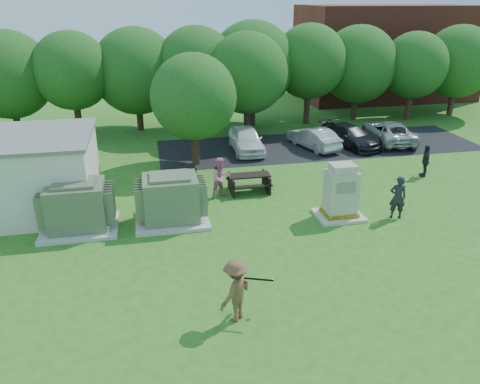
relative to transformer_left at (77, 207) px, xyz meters
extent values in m
plane|color=#2D6619|center=(6.50, -4.50, -0.97)|extent=(120.00, 120.00, 0.00)
cube|color=maroon|center=(24.50, 22.50, 3.03)|extent=(15.00, 8.00, 8.00)
cube|color=#232326|center=(13.50, 9.00, -0.96)|extent=(20.00, 6.00, 0.01)
cube|color=beige|center=(0.00, 0.00, -0.89)|extent=(3.00, 2.40, 0.15)
cube|color=#5B6649|center=(0.00, 0.00, 0.08)|extent=(2.20, 1.80, 1.80)
cube|color=#5B6649|center=(0.00, 0.00, 1.04)|extent=(1.60, 1.30, 0.12)
cube|color=#5B6649|center=(-1.27, 0.00, 0.11)|extent=(0.32, 1.50, 1.35)
cube|color=#5B6649|center=(1.27, 0.00, 0.11)|extent=(0.32, 1.50, 1.35)
cube|color=beige|center=(3.70, 0.00, -0.89)|extent=(3.00, 2.40, 0.15)
cube|color=#5F6D4C|center=(3.70, 0.00, 0.08)|extent=(2.20, 1.80, 1.80)
cube|color=#5F6D4C|center=(3.70, 0.00, 1.04)|extent=(1.60, 1.30, 0.12)
cube|color=#5F6D4C|center=(2.43, 0.00, 0.11)|extent=(0.32, 1.50, 1.35)
cube|color=#5F6D4C|center=(4.97, 0.00, 0.11)|extent=(0.32, 1.50, 1.35)
cube|color=beige|center=(10.71, -0.99, -0.90)|extent=(1.95, 1.60, 0.13)
cube|color=yellow|center=(10.71, -0.99, -0.76)|extent=(1.38, 1.11, 0.16)
cube|color=#BBB39B|center=(10.71, -0.99, 0.21)|extent=(1.24, 0.98, 1.77)
cube|color=#BBB39B|center=(10.71, -0.99, 1.25)|extent=(1.02, 0.80, 0.31)
cube|color=gray|center=(10.71, -1.50, 0.57)|extent=(0.80, 0.04, 0.44)
cube|color=black|center=(7.56, 2.55, -0.15)|extent=(2.00, 0.78, 0.07)
cube|color=black|center=(7.56, 3.16, -0.48)|extent=(2.00, 0.28, 0.06)
cube|color=black|center=(7.56, 1.94, -0.48)|extent=(2.00, 0.28, 0.06)
cube|color=black|center=(6.69, 2.55, -0.56)|extent=(0.09, 1.50, 0.82)
cube|color=black|center=(8.42, 2.55, -0.56)|extent=(0.09, 1.50, 0.82)
imported|color=brown|center=(5.09, -6.82, 0.00)|extent=(1.41, 1.38, 1.94)
imported|color=black|center=(13.04, -1.53, -0.03)|extent=(0.79, 0.63, 1.88)
imported|color=pink|center=(6.13, 2.11, 0.00)|extent=(1.14, 1.02, 1.93)
imported|color=#27252B|center=(16.97, 2.76, -0.13)|extent=(0.74, 1.07, 1.68)
imported|color=white|center=(8.75, 8.78, -0.24)|extent=(1.82, 4.34, 1.47)
imported|color=silver|center=(12.98, 8.54, -0.32)|extent=(2.46, 4.16, 1.29)
imported|color=black|center=(15.33, 8.50, -0.32)|extent=(3.14, 4.85, 1.31)
imported|color=#ABAAAF|center=(18.12, 8.85, -0.28)|extent=(2.85, 5.17, 1.37)
cylinder|color=black|center=(5.76, -6.84, 0.30)|extent=(0.82, 0.34, 0.06)
cylinder|color=maroon|center=(5.31, -6.88, 0.30)|extent=(0.23, 0.14, 0.06)
sphere|color=white|center=(6.25, -6.57, 0.06)|extent=(0.09, 0.09, 0.09)
cylinder|color=#47301E|center=(-5.50, 14.90, 0.23)|extent=(0.44, 0.44, 2.40)
sphere|color=#235B1C|center=(-5.50, 14.90, 3.11)|extent=(5.60, 5.60, 5.60)
cylinder|color=#47301E|center=(-1.50, 14.30, 0.43)|extent=(0.44, 0.44, 2.80)
sphere|color=#235B1C|center=(-1.50, 14.30, 3.33)|extent=(5.00, 5.00, 5.00)
cylinder|color=#47301E|center=(2.50, 15.10, 0.18)|extent=(0.44, 0.44, 2.30)
sphere|color=#235B1C|center=(2.50, 15.10, 3.07)|extent=(5.80, 5.80, 5.80)
cylinder|color=#47301E|center=(6.50, 14.20, 0.38)|extent=(0.44, 0.44, 2.70)
sphere|color=#235B1C|center=(6.50, 14.20, 3.35)|extent=(5.40, 5.40, 5.40)
cylinder|color=#47301E|center=(10.50, 14.80, 0.28)|extent=(0.44, 0.44, 2.50)
sphere|color=#235B1C|center=(10.50, 14.80, 3.33)|extent=(6.00, 6.00, 6.00)
cylinder|color=#47301E|center=(14.50, 14.40, 0.48)|extent=(0.44, 0.44, 2.90)
sphere|color=#235B1C|center=(14.50, 14.40, 3.49)|extent=(5.20, 5.20, 5.20)
cylinder|color=#47301E|center=(18.50, 15.00, 0.23)|extent=(0.44, 0.44, 2.40)
sphere|color=#235B1C|center=(18.50, 15.00, 3.11)|extent=(5.60, 5.60, 5.60)
cylinder|color=#47301E|center=(22.50, 14.10, 0.33)|extent=(0.44, 0.44, 2.60)
sphere|color=#235B1C|center=(22.50, 14.10, 3.07)|extent=(4.80, 4.80, 4.80)
cylinder|color=#47301E|center=(26.50, 14.70, 0.28)|extent=(0.44, 0.44, 2.50)
sphere|color=#235B1C|center=(26.50, 14.70, 3.15)|extent=(5.40, 5.40, 5.40)
cylinder|color=#47301E|center=(5.50, 7.00, 0.23)|extent=(0.44, 0.44, 2.40)
sphere|color=#235B1C|center=(5.50, 7.00, 2.81)|extent=(4.60, 4.60, 4.60)
cylinder|color=#47301E|center=(9.50, 12.00, 0.33)|extent=(0.44, 0.44, 2.60)
sphere|color=#235B1C|center=(9.50, 12.00, 3.19)|extent=(5.20, 5.20, 5.20)
camera|label=1|loc=(3.00, -17.82, 7.76)|focal=35.00mm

